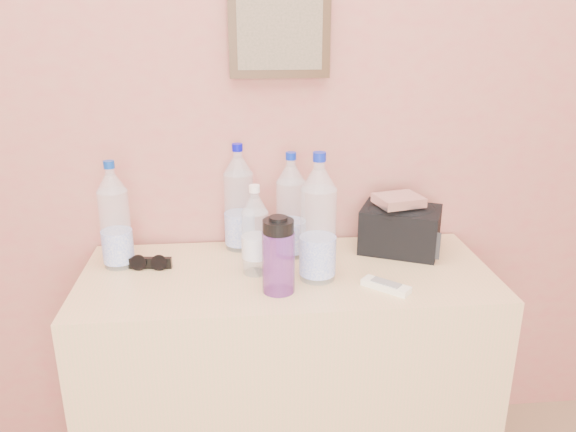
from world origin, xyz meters
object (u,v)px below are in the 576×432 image
(pet_large_b, at_px, (239,203))
(pet_large_a, at_px, (115,221))
(dresser, at_px, (287,379))
(pet_large_c, at_px, (291,211))
(pet_large_d, at_px, (318,225))
(foil_packet, at_px, (399,200))
(nalgene_bottle, at_px, (278,255))
(toiletry_bag, at_px, (400,227))
(pet_small, at_px, (255,235))
(ac_remote, at_px, (386,286))
(sunglasses, at_px, (150,263))

(pet_large_b, bearing_deg, pet_large_a, -163.76)
(dresser, height_order, pet_large_b, pet_large_b)
(pet_large_c, height_order, pet_large_d, pet_large_d)
(pet_large_d, height_order, foil_packet, pet_large_d)
(pet_large_a, distance_m, nalgene_bottle, 0.51)
(pet_large_b, bearing_deg, toiletry_bag, -8.14)
(pet_large_a, bearing_deg, nalgene_bottle, -24.56)
(foil_packet, bearing_deg, pet_large_d, -149.88)
(nalgene_bottle, bearing_deg, pet_small, 114.43)
(dresser, xyz_separation_m, pet_large_a, (-0.50, 0.09, 0.52))
(ac_remote, height_order, toiletry_bag, toiletry_bag)
(pet_small, distance_m, toiletry_bag, 0.48)
(pet_large_d, distance_m, ac_remote, 0.25)
(pet_small, bearing_deg, sunglasses, 169.48)
(nalgene_bottle, distance_m, sunglasses, 0.42)
(pet_large_c, bearing_deg, pet_large_a, -176.58)
(nalgene_bottle, bearing_deg, ac_remote, -3.57)
(dresser, distance_m, pet_large_c, 0.53)
(dresser, distance_m, nalgene_bottle, 0.49)
(pet_large_a, relative_size, toiletry_bag, 1.36)
(pet_small, bearing_deg, dresser, -3.59)
(foil_packet, bearing_deg, dresser, -163.15)
(pet_large_d, bearing_deg, toiletry_bag, 31.50)
(foil_packet, bearing_deg, pet_small, -167.17)
(ac_remote, bearing_deg, pet_large_d, -163.34)
(pet_large_a, xyz_separation_m, ac_remote, (0.75, -0.23, -0.13))
(nalgene_bottle, xyz_separation_m, ac_remote, (0.29, -0.02, -0.10))
(ac_remote, distance_m, toiletry_bag, 0.29)
(pet_large_b, height_order, toiletry_bag, pet_large_b)
(dresser, height_order, pet_large_d, pet_large_d)
(nalgene_bottle, height_order, sunglasses, nalgene_bottle)
(pet_large_d, xyz_separation_m, nalgene_bottle, (-0.12, -0.07, -0.06))
(nalgene_bottle, bearing_deg, pet_large_d, 30.28)
(pet_large_c, bearing_deg, sunglasses, -171.96)
(dresser, height_order, foil_packet, foil_packet)
(dresser, distance_m, pet_large_d, 0.54)
(nalgene_bottle, bearing_deg, pet_large_c, 76.69)
(dresser, xyz_separation_m, sunglasses, (-0.40, 0.06, 0.39))
(dresser, bearing_deg, foil_packet, 16.85)
(ac_remote, bearing_deg, toiletry_bag, 109.49)
(pet_large_d, distance_m, foil_packet, 0.31)
(pet_large_b, height_order, ac_remote, pet_large_b)
(foil_packet, bearing_deg, pet_large_a, -179.05)
(pet_small, relative_size, ac_remote, 1.95)
(pet_large_a, bearing_deg, pet_large_b, 16.24)
(nalgene_bottle, bearing_deg, sunglasses, 153.69)
(sunglasses, bearing_deg, dresser, -3.15)
(pet_large_b, relative_size, foil_packet, 2.56)
(toiletry_bag, bearing_deg, pet_small, -141.01)
(pet_large_c, distance_m, ac_remote, 0.38)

